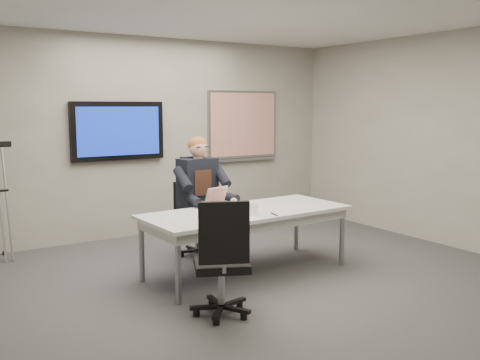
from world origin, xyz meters
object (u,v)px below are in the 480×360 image
conference_table (247,217)px  seated_person (205,211)px  office_chair_near (222,280)px  laptop (220,203)px  office_chair_far (195,232)px

conference_table → seated_person: seated_person is taller
office_chair_near → laptop: (0.69, 1.20, 0.43)m
seated_person → conference_table: bearing=-84.9°
conference_table → office_chair_far: (-0.15, 0.93, -0.34)m
office_chair_far → laptop: (-0.03, -0.66, 0.48)m
office_chair_far → office_chair_near: (-0.72, -1.86, 0.04)m
conference_table → seated_person: size_ratio=1.58×
office_chair_near → laptop: 1.45m
conference_table → laptop: laptop is taller
conference_table → office_chair_near: office_chair_near is taller
conference_table → seated_person: 0.70m
conference_table → office_chair_far: office_chair_far is taller
office_chair_far → laptop: 0.82m
seated_person → laptop: bearing=-102.1°
conference_table → office_chair_far: bearing=97.2°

